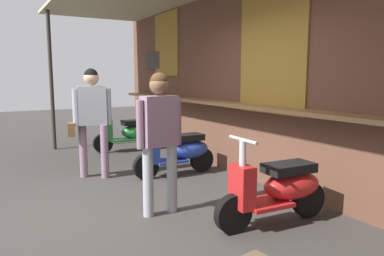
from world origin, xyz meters
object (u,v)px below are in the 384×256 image
object	(u,v)px
scooter_blue	(179,151)
scooter_red	(279,188)
shopper_with_handbag	(91,112)
shopper_browsing	(160,129)
scooter_green	(130,133)

from	to	relation	value
scooter_blue	scooter_red	bearing A→B (deg)	90.49
shopper_with_handbag	shopper_browsing	world-z (taller)	shopper_with_handbag
scooter_green	scooter_blue	size ratio (longest dim) A/B	1.00
scooter_green	shopper_browsing	bearing A→B (deg)	77.78
shopper_with_handbag	shopper_browsing	xyz separation A→B (m)	(1.92, 0.26, -0.05)
shopper_with_handbag	scooter_green	bearing A→B (deg)	155.48
scooter_green	scooter_red	world-z (taller)	same
scooter_blue	shopper_with_handbag	xyz separation A→B (m)	(-0.53, -1.25, 0.65)
scooter_green	scooter_blue	distance (m)	2.25
scooter_green	shopper_with_handbag	world-z (taller)	shopper_with_handbag
scooter_green	scooter_red	bearing A→B (deg)	92.95
scooter_green	shopper_browsing	xyz separation A→B (m)	(3.64, -0.99, 0.60)
scooter_green	scooter_red	size ratio (longest dim) A/B	1.00
scooter_green	scooter_blue	xyz separation A→B (m)	(2.25, 0.00, 0.00)
scooter_red	scooter_blue	bearing A→B (deg)	-86.41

